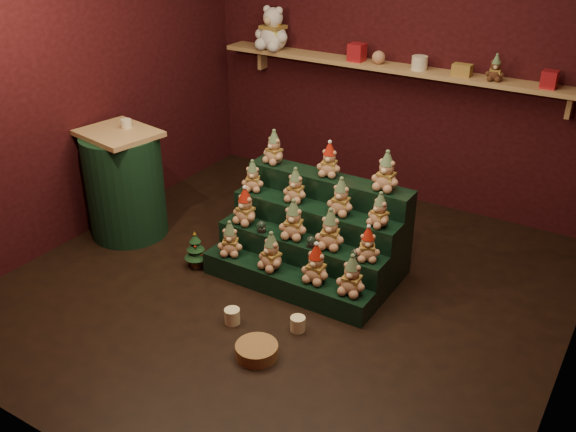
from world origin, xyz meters
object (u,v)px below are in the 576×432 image
Objects in this scene: mug_right at (298,324)px; wicker_basket at (257,351)px; mug_left at (232,316)px; snow_globe_c at (355,255)px; brown_bear at (496,68)px; riser_tier_front at (285,282)px; side_table at (125,184)px; mini_christmas_tree at (196,249)px; white_bear at (273,22)px; snow_globe_b at (311,242)px; snow_globe_a at (261,226)px.

wicker_basket is (-0.09, -0.38, -0.01)m from mug_right.
mug_right is (0.44, 0.17, -0.00)m from mug_left.
brown_bear is at bearing 78.29° from snow_globe_c.
wicker_basket is at bearing -102.67° from mug_right.
riser_tier_front is 1.47× the size of side_table.
mini_christmas_tree is 0.62× the size of white_bear.
white_bear is at bearing 129.79° from snow_globe_b.
riser_tier_front is 0.48m from snow_globe_a.
white_bear reaches higher than mug_left.
side_table is 1.73m from mug_left.
mug_left is (0.20, -0.68, -0.35)m from snow_globe_a.
white_bear is (-0.52, 1.97, 1.42)m from mini_christmas_tree.
mini_christmas_tree is 1.26m from wicker_basket.
brown_bear is (2.19, 0.00, -0.15)m from white_bear.
riser_tier_front is 16.35× the size of snow_globe_b.
mini_christmas_tree is 1.18m from mug_right.
riser_tier_front is 0.61m from snow_globe_c.
side_table is at bearing 158.90° from mug_left.
white_bear is at bearing 136.17° from snow_globe_c.
mug_left is 0.39× the size of wicker_basket.
brown_bear is at bearing 76.88° from wicker_basket.
brown_bear is (0.36, 1.75, 1.02)m from snow_globe_c.
riser_tier_front is 4.35× the size of mini_christmas_tree.
brown_bear reaches higher than wicker_basket.
snow_globe_b reaches higher than riser_tier_front.
snow_globe_c is (0.49, 0.16, 0.31)m from riser_tier_front.
side_table is 1.83× the size of white_bear.
mini_christmas_tree is 1.14× the size of wicker_basket.
snow_globe_b is at bearing 70.60° from mug_left.
snow_globe_a is at bearing 23.71° from mini_christmas_tree.
wicker_basket is at bearing -30.77° from mug_left.
side_table is at bearing -177.55° from snow_globe_b.
snow_globe_b is 1.00m from mini_christmas_tree.
snow_globe_a is 1.09× the size of snow_globe_b.
snow_globe_c is at bearing 74.15° from wicker_basket.
snow_globe_b is at bearing 13.08° from mini_christmas_tree.
mini_christmas_tree reaches higher than mug_right.
wicker_basket is 3.05m from brown_bear.
snow_globe_c is at bearing 0.00° from snow_globe_b.
mug_right is 0.39m from wicker_basket.
mug_left is at bearing -158.71° from mug_right.
white_bear is (-1.57, 2.65, 1.54)m from wicker_basket.
snow_globe_a reaches higher than mug_right.
side_table is (-1.68, 0.08, 0.38)m from riser_tier_front.
white_bear reaches higher than snow_globe_a.
brown_bear is (0.97, 2.44, 1.37)m from mug_left.
side_table is 9.04× the size of mug_right.
white_bear is (-1.02, 1.75, 1.17)m from snow_globe_a.
mug_left is at bearing -109.40° from snow_globe_b.
mug_right is (0.33, -0.35, -0.04)m from riser_tier_front.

